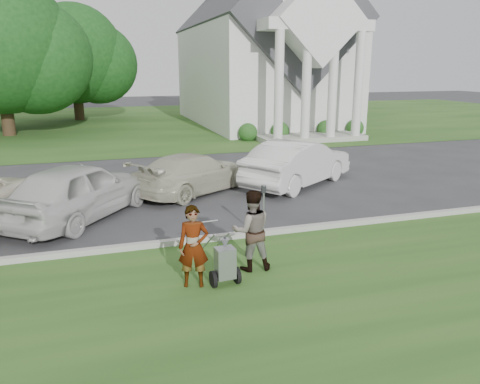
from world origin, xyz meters
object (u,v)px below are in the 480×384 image
church (262,41)px  car_b (79,191)px  striping_cart (225,264)px  parking_meter_near (264,205)px  tree_back (74,59)px  car_d (298,163)px  person_right (251,231)px  person_left (194,247)px  car_c (194,173)px

church → car_b: (-12.52, -19.77, -5.12)m
striping_cart → parking_meter_near: parking_meter_near is taller
tree_back → car_d: 26.38m
person_right → parking_meter_near: size_ratio=1.23×
striping_cart → person_left: person_left is taller
church → person_left: church is taller
car_d → striping_cart: bearing=112.0°
parking_meter_near → car_b: car_b is taller
tree_back → person_left: tree_back is taller
parking_meter_near → church: bearing=70.2°
church → tree_back: (-13.01, 6.87, -1.21)m
church → tree_back: 14.77m
person_left → car_d: (5.22, 6.81, 0.01)m
striping_cart → car_c: 7.11m
parking_meter_near → car_d: size_ratio=0.28×
church → car_d: 19.40m
car_c → person_right: bearing=144.3°
striping_cart → person_right: bearing=32.5°
person_left → car_b: size_ratio=0.33×
church → person_right: (-9.04, -24.40, -5.09)m
tree_back → person_right: tree_back is taller
tree_back → striping_cart: 32.26m
person_right → car_c: 6.52m
car_d → car_c: bearing=54.1°
person_left → parking_meter_near: person_left is taller
car_b → car_c: size_ratio=1.04×
church → parking_meter_near: (-8.19, -22.81, -5.06)m
church → person_left: bearing=-112.6°
person_right → parking_meter_near: 1.80m
striping_cart → tree_back: bearing=91.7°
church → striping_cart: size_ratio=21.09×
tree_back → car_d: tree_back is taller
car_b → car_d: (7.40, 1.78, -0.01)m
car_c → parking_meter_near: bearing=153.7°
striping_cart → person_right: person_right is taller
church → car_d: bearing=-105.9°
striping_cart → person_left: 0.69m
tree_back → person_left: 32.03m
striping_cart → parking_meter_near: (1.57, 2.13, 0.43)m
tree_back → person_right: 31.77m
parking_meter_near → car_c: 4.98m
tree_back → person_left: size_ratio=5.98×
person_right → person_left: bearing=22.6°
person_right → striping_cart: bearing=42.1°
church → tree_back: bearing=152.2°
person_left → car_c: 7.08m
parking_meter_near → car_d: (3.07, 4.82, -0.06)m
striping_cart → car_d: bearing=52.2°
tree_back → car_b: 26.94m
car_b → car_d: size_ratio=0.97×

